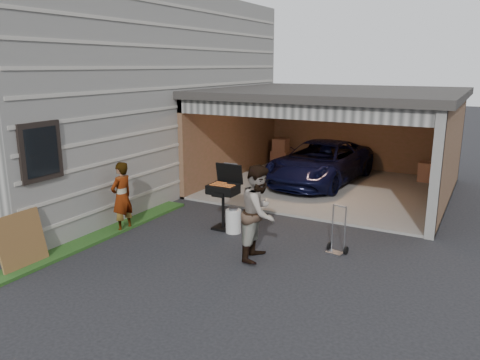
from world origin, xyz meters
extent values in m
plane|color=black|center=(0.00, 0.00, 0.00)|extent=(80.00, 80.00, 0.00)
cube|color=#474744|center=(-6.00, 4.00, 2.75)|extent=(7.00, 11.00, 5.50)
cube|color=#193814|center=(-2.25, -1.00, 0.03)|extent=(0.50, 8.00, 0.06)
cube|color=#605E59|center=(0.75, 6.50, 0.03)|extent=(6.50, 6.00, 0.06)
cube|color=#4E3D24|center=(0.75, 9.43, 1.35)|extent=(6.50, 0.15, 2.70)
cube|color=#4E3D24|center=(3.92, 6.50, 1.35)|extent=(0.15, 6.00, 2.70)
cube|color=#4E3D24|center=(-2.42, 6.50, 1.35)|extent=(0.15, 6.00, 2.70)
cube|color=#2D2B28|center=(0.75, 6.50, 2.80)|extent=(6.80, 6.30, 0.20)
cube|color=#474744|center=(0.75, 3.58, 2.52)|extent=(6.50, 0.16, 0.36)
cube|color=silver|center=(0.75, 4.80, 2.62)|extent=(6.00, 2.40, 0.06)
cube|color=#474744|center=(3.90, 3.55, 1.35)|extent=(0.20, 0.18, 2.70)
cube|color=brown|center=(-1.80, 8.70, 0.31)|extent=(0.60, 0.50, 0.50)
cube|color=brown|center=(-1.80, 8.70, 0.79)|extent=(0.50, 0.45, 0.45)
cube|color=brown|center=(3.20, 8.60, 0.36)|extent=(0.55, 0.50, 0.60)
cube|color=brown|center=(3.38, 9.20, 1.20)|extent=(0.24, 0.43, 2.20)
imported|color=black|center=(0.31, 6.90, 0.63)|extent=(2.41, 4.64, 1.25)
imported|color=#C3E2F5|center=(-2.10, 0.84, 0.77)|extent=(0.40, 0.58, 1.54)
imported|color=#452D1B|center=(1.19, 0.92, 0.90)|extent=(0.79, 0.96, 1.80)
cube|color=black|center=(-0.23, 2.00, 0.02)|extent=(0.41, 0.41, 0.05)
cylinder|color=black|center=(-0.23, 2.00, 0.44)|extent=(0.07, 0.07, 0.82)
cube|color=black|center=(-0.23, 2.00, 0.91)|extent=(0.64, 0.45, 0.19)
cube|color=#59595B|center=(-0.23, 2.00, 0.99)|extent=(0.58, 0.39, 0.01)
cube|color=black|center=(-0.23, 2.28, 1.21)|extent=(0.64, 0.12, 0.45)
cylinder|color=silver|center=(0.09, 1.90, 0.26)|extent=(0.44, 0.44, 0.51)
cube|color=brown|center=(-2.34, -1.50, 0.51)|extent=(0.25, 0.92, 1.01)
cube|color=slate|center=(2.40, 1.80, 0.02)|extent=(0.35, 0.26, 0.04)
cylinder|color=black|center=(2.25, 1.94, 0.08)|extent=(0.07, 0.17, 0.16)
cylinder|color=black|center=(2.60, 1.87, 0.08)|extent=(0.07, 0.17, 0.16)
cylinder|color=slate|center=(2.29, 1.93, 0.49)|extent=(0.03, 0.03, 0.94)
cylinder|color=slate|center=(2.55, 1.88, 0.49)|extent=(0.03, 0.03, 0.94)
cylinder|color=slate|center=(2.42, 1.91, 0.94)|extent=(0.27, 0.08, 0.03)
camera|label=1|loc=(4.84, -6.50, 3.55)|focal=35.00mm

